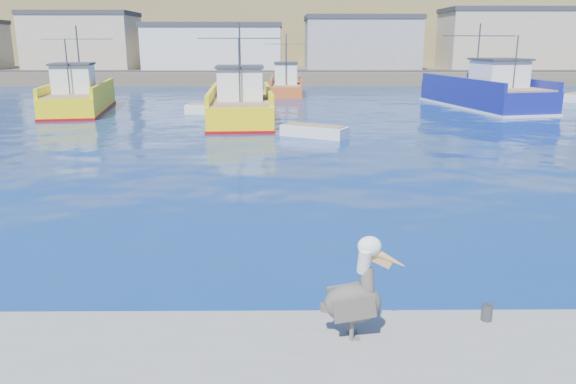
# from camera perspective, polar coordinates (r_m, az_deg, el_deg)

# --- Properties ---
(ground) EXTENTS (260.00, 260.00, 0.00)m
(ground) POSITION_cam_1_polar(r_m,az_deg,el_deg) (13.62, 2.29, -8.07)
(ground) COLOR navy
(ground) RESTS_ON ground
(dock_bollards) EXTENTS (36.20, 0.20, 0.30)m
(dock_bollards) POSITION_cam_1_polar(r_m,az_deg,el_deg) (10.32, 6.64, -12.12)
(dock_bollards) COLOR #4C4C4C
(dock_bollards) RESTS_ON dock
(far_shore) EXTENTS (200.00, 81.00, 24.00)m
(far_shore) POSITION_cam_1_polar(r_m,az_deg,el_deg) (121.76, -0.18, 16.80)
(far_shore) COLOR brown
(far_shore) RESTS_ON ground
(trawler_yellow_a) EXTENTS (5.82, 12.33, 6.59)m
(trawler_yellow_a) POSITION_cam_1_polar(r_m,az_deg,el_deg) (47.19, -20.46, 8.95)
(trawler_yellow_a) COLOR yellow
(trawler_yellow_a) RESTS_ON ground
(trawler_yellow_b) EXTENTS (5.72, 12.31, 6.61)m
(trawler_yellow_b) POSITION_cam_1_polar(r_m,az_deg,el_deg) (39.11, -4.82, 8.77)
(trawler_yellow_b) COLOR yellow
(trawler_yellow_b) RESTS_ON ground
(trawler_blue) EXTENTS (7.51, 14.57, 6.84)m
(trawler_blue) POSITION_cam_1_polar(r_m,az_deg,el_deg) (49.85, 19.40, 9.45)
(trawler_blue) COLOR navy
(trawler_blue) RESTS_ON ground
(boat_orange) EXTENTS (4.34, 8.32, 6.08)m
(boat_orange) POSITION_cam_1_polar(r_m,az_deg,el_deg) (58.08, -0.19, 10.82)
(boat_orange) COLOR #C95721
(boat_orange) RESTS_ON ground
(skiff_mid) EXTENTS (4.01, 3.11, 0.84)m
(skiff_mid) POSITION_cam_1_polar(r_m,az_deg,el_deg) (32.59, 2.69, 6.10)
(skiff_mid) COLOR silver
(skiff_mid) RESTS_ON ground
(skiff_extra) EXTENTS (4.26, 1.65, 0.91)m
(skiff_extra) POSITION_cam_1_polar(r_m,az_deg,el_deg) (43.54, -7.56, 8.29)
(skiff_extra) COLOR silver
(skiff_extra) RESTS_ON ground
(pelican) EXTENTS (1.45, 0.66, 1.78)m
(pelican) POSITION_cam_1_polar(r_m,az_deg,el_deg) (9.58, 6.95, -10.32)
(pelican) COLOR #595451
(pelican) RESTS_ON dock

